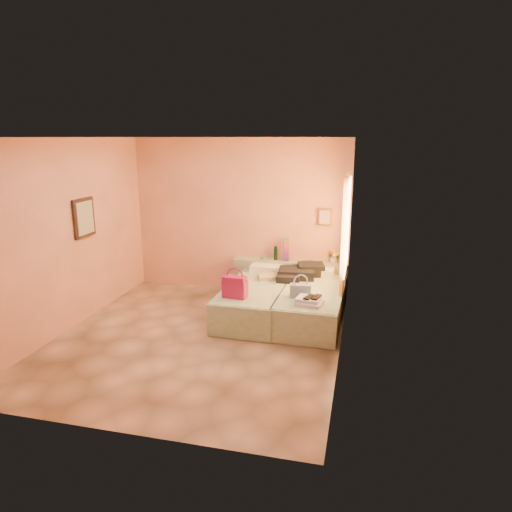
{
  "coord_description": "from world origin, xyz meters",
  "views": [
    {
      "loc": [
        2.22,
        -5.71,
        2.8
      ],
      "look_at": [
        0.64,
        0.85,
        1.04
      ],
      "focal_mm": 32.0,
      "sensor_mm": 36.0,
      "label": 1
    }
  ],
  "objects_px": {
    "bed_right": "(312,304)",
    "headboard_ledge": "(290,278)",
    "towel_stack": "(310,301)",
    "green_book": "(308,262)",
    "magenta_handbag": "(235,287)",
    "blue_handbag": "(300,291)",
    "bed_left": "(256,300)",
    "water_bottle": "(276,253)",
    "flower_vase": "(334,255)"
  },
  "relations": [
    {
      "from": "green_book",
      "to": "magenta_handbag",
      "type": "distance_m",
      "value": 1.84
    },
    {
      "from": "bed_left",
      "to": "flower_vase",
      "type": "height_order",
      "value": "flower_vase"
    },
    {
      "from": "green_book",
      "to": "blue_handbag",
      "type": "relative_size",
      "value": 0.6
    },
    {
      "from": "bed_left",
      "to": "bed_right",
      "type": "distance_m",
      "value": 0.9
    },
    {
      "from": "bed_left",
      "to": "magenta_handbag",
      "type": "height_order",
      "value": "magenta_handbag"
    },
    {
      "from": "headboard_ledge",
      "to": "water_bottle",
      "type": "bearing_deg",
      "value": 178.88
    },
    {
      "from": "bed_left",
      "to": "magenta_handbag",
      "type": "relative_size",
      "value": 5.71
    },
    {
      "from": "bed_right",
      "to": "water_bottle",
      "type": "relative_size",
      "value": 8.25
    },
    {
      "from": "magenta_handbag",
      "to": "blue_handbag",
      "type": "height_order",
      "value": "magenta_handbag"
    },
    {
      "from": "green_book",
      "to": "magenta_handbag",
      "type": "height_order",
      "value": "magenta_handbag"
    },
    {
      "from": "bed_left",
      "to": "flower_vase",
      "type": "bearing_deg",
      "value": 46.19
    },
    {
      "from": "bed_right",
      "to": "magenta_handbag",
      "type": "relative_size",
      "value": 5.71
    },
    {
      "from": "headboard_ledge",
      "to": "magenta_handbag",
      "type": "bearing_deg",
      "value": -108.25
    },
    {
      "from": "green_book",
      "to": "flower_vase",
      "type": "bearing_deg",
      "value": -5.38
    },
    {
      "from": "towel_stack",
      "to": "water_bottle",
      "type": "bearing_deg",
      "value": 115.82
    },
    {
      "from": "water_bottle",
      "to": "flower_vase",
      "type": "xyz_separation_m",
      "value": [
        1.03,
        0.07,
        0.01
      ]
    },
    {
      "from": "bed_right",
      "to": "green_book",
      "type": "distance_m",
      "value": 1.1
    },
    {
      "from": "flower_vase",
      "to": "towel_stack",
      "type": "xyz_separation_m",
      "value": [
        -0.19,
        -1.8,
        -0.23
      ]
    },
    {
      "from": "bed_right",
      "to": "towel_stack",
      "type": "xyz_separation_m",
      "value": [
        0.04,
        -0.68,
        0.3
      ]
    },
    {
      "from": "water_bottle",
      "to": "flower_vase",
      "type": "bearing_deg",
      "value": 4.14
    },
    {
      "from": "headboard_ledge",
      "to": "bed_left",
      "type": "distance_m",
      "value": 1.12
    },
    {
      "from": "green_book",
      "to": "towel_stack",
      "type": "bearing_deg",
      "value": -104.57
    },
    {
      "from": "flower_vase",
      "to": "headboard_ledge",
      "type": "bearing_deg",
      "value": -174.0
    },
    {
      "from": "magenta_handbag",
      "to": "towel_stack",
      "type": "height_order",
      "value": "magenta_handbag"
    },
    {
      "from": "bed_right",
      "to": "headboard_ledge",
      "type": "bearing_deg",
      "value": 117.88
    },
    {
      "from": "bed_right",
      "to": "magenta_handbag",
      "type": "distance_m",
      "value": 1.31
    },
    {
      "from": "towel_stack",
      "to": "green_book",
      "type": "bearing_deg",
      "value": 98.15
    },
    {
      "from": "green_book",
      "to": "blue_handbag",
      "type": "bearing_deg",
      "value": -110.07
    },
    {
      "from": "headboard_ledge",
      "to": "water_bottle",
      "type": "distance_m",
      "value": 0.52
    },
    {
      "from": "green_book",
      "to": "towel_stack",
      "type": "relative_size",
      "value": 0.53
    },
    {
      "from": "green_book",
      "to": "towel_stack",
      "type": "xyz_separation_m",
      "value": [
        0.24,
        -1.67,
        -0.12
      ]
    },
    {
      "from": "blue_handbag",
      "to": "towel_stack",
      "type": "xyz_separation_m",
      "value": [
        0.17,
        -0.28,
        -0.05
      ]
    },
    {
      "from": "magenta_handbag",
      "to": "blue_handbag",
      "type": "xyz_separation_m",
      "value": [
        0.94,
        0.22,
        -0.06
      ]
    },
    {
      "from": "flower_vase",
      "to": "blue_handbag",
      "type": "distance_m",
      "value": 1.58
    },
    {
      "from": "blue_handbag",
      "to": "towel_stack",
      "type": "relative_size",
      "value": 0.88
    },
    {
      "from": "headboard_ledge",
      "to": "water_bottle",
      "type": "relative_size",
      "value": 8.46
    },
    {
      "from": "bed_right",
      "to": "green_book",
      "type": "relative_size",
      "value": 10.7
    },
    {
      "from": "bed_left",
      "to": "water_bottle",
      "type": "bearing_deg",
      "value": 85.68
    },
    {
      "from": "headboard_ledge",
      "to": "green_book",
      "type": "height_order",
      "value": "green_book"
    },
    {
      "from": "water_bottle",
      "to": "blue_handbag",
      "type": "bearing_deg",
      "value": -65.49
    },
    {
      "from": "bed_left",
      "to": "bed_right",
      "type": "xyz_separation_m",
      "value": [
        0.9,
        0.0,
        0.0
      ]
    },
    {
      "from": "headboard_ledge",
      "to": "magenta_handbag",
      "type": "distance_m",
      "value": 1.79
    },
    {
      "from": "bed_right",
      "to": "green_book",
      "type": "height_order",
      "value": "green_book"
    },
    {
      "from": "headboard_ledge",
      "to": "bed_left",
      "type": "xyz_separation_m",
      "value": [
        -0.38,
        -1.05,
        -0.08
      ]
    },
    {
      "from": "headboard_ledge",
      "to": "bed_left",
      "type": "bearing_deg",
      "value": -109.65
    },
    {
      "from": "blue_handbag",
      "to": "magenta_handbag",
      "type": "bearing_deg",
      "value": -173.93
    },
    {
      "from": "bed_left",
      "to": "blue_handbag",
      "type": "relative_size",
      "value": 6.46
    },
    {
      "from": "blue_handbag",
      "to": "towel_stack",
      "type": "distance_m",
      "value": 0.33
    },
    {
      "from": "towel_stack",
      "to": "bed_left",
      "type": "bearing_deg",
      "value": 144.35
    },
    {
      "from": "water_bottle",
      "to": "magenta_handbag",
      "type": "bearing_deg",
      "value": -99.48
    }
  ]
}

